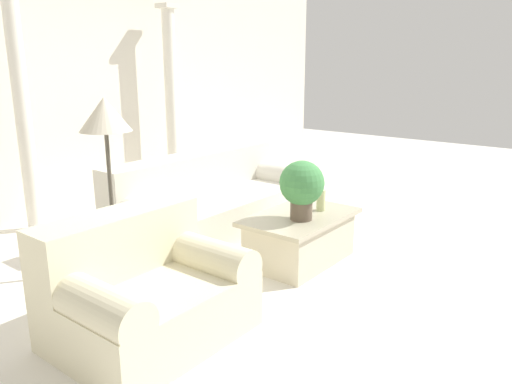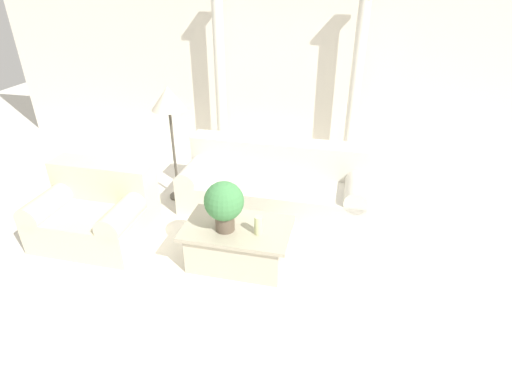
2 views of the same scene
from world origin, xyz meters
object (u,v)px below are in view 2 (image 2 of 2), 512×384
Objects in this scene: loveseat at (97,210)px; floor_lamp at (169,103)px; sofa_long at (275,183)px; coffee_table at (238,244)px; potted_plant at (224,203)px.

loveseat is 1.56m from floor_lamp.
coffee_table is at bearing -96.65° from sofa_long.
floor_lamp is at bearing 62.86° from loveseat.
sofa_long is 4.41× the size of potted_plant.
potted_plant is at bearing -144.96° from coffee_table.
sofa_long is 1.45m from potted_plant.
potted_plant is at bearing -100.70° from sofa_long.
potted_plant is (1.64, -0.20, 0.43)m from loveseat.
potted_plant is (-0.26, -1.36, 0.44)m from sofa_long.
loveseat is at bearing 172.93° from potted_plant.
potted_plant is 1.77m from floor_lamp.
coffee_table is (1.74, -0.13, -0.11)m from loveseat.
sofa_long reaches higher than coffee_table.
coffee_table is at bearing -44.86° from floor_lamp.
potted_plant is (-0.11, -0.08, 0.54)m from coffee_table.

